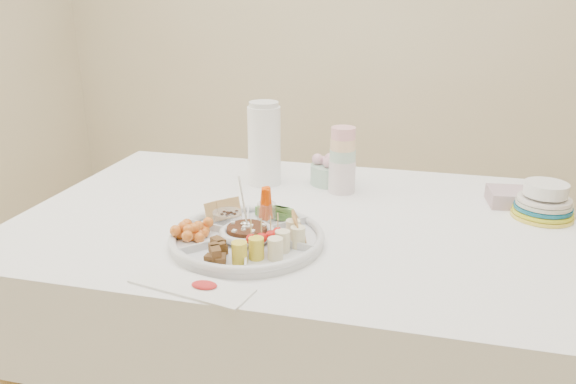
% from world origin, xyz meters
% --- Properties ---
extents(dining_table, '(1.52, 1.02, 0.76)m').
position_xyz_m(dining_table, '(0.00, 0.00, 0.38)').
color(dining_table, white).
rests_on(dining_table, floor).
extents(party_tray, '(0.46, 0.46, 0.04)m').
position_xyz_m(party_tray, '(-0.07, -0.21, 0.78)').
color(party_tray, silver).
rests_on(party_tray, dining_table).
extents(bean_dip, '(0.12, 0.12, 0.04)m').
position_xyz_m(bean_dip, '(-0.07, -0.21, 0.79)').
color(bean_dip, black).
rests_on(bean_dip, party_tray).
extents(tortillas, '(0.12, 0.12, 0.06)m').
position_xyz_m(tortillas, '(0.05, -0.17, 0.80)').
color(tortillas, gold).
rests_on(tortillas, party_tray).
extents(carrot_cucumber, '(0.12, 0.12, 0.09)m').
position_xyz_m(carrot_cucumber, '(-0.04, -0.08, 0.82)').
color(carrot_cucumber, '#F44800').
rests_on(carrot_cucumber, party_tray).
extents(pita_raisins, '(0.13, 0.13, 0.06)m').
position_xyz_m(pita_raisins, '(-0.17, -0.12, 0.80)').
color(pita_raisins, '#E3BE70').
rests_on(pita_raisins, party_tray).
extents(cherries, '(0.15, 0.15, 0.05)m').
position_xyz_m(cherries, '(-0.20, -0.25, 0.79)').
color(cherries, orange).
rests_on(cherries, party_tray).
extents(granola_chunks, '(0.12, 0.12, 0.04)m').
position_xyz_m(granola_chunks, '(-0.10, -0.34, 0.79)').
color(granola_chunks, brown).
rests_on(granola_chunks, party_tray).
extents(banana_tomato, '(0.14, 0.14, 0.09)m').
position_xyz_m(banana_tomato, '(0.02, -0.30, 0.82)').
color(banana_tomato, '#FEFC76').
rests_on(banana_tomato, party_tray).
extents(cup_stack, '(0.10, 0.10, 0.23)m').
position_xyz_m(cup_stack, '(0.09, 0.23, 0.87)').
color(cup_stack, '#AFBFAA').
rests_on(cup_stack, dining_table).
extents(thermos, '(0.13, 0.13, 0.27)m').
position_xyz_m(thermos, '(-0.16, 0.25, 0.90)').
color(thermos, white).
rests_on(thermos, dining_table).
extents(flower_bowl, '(0.15, 0.15, 0.10)m').
position_xyz_m(flower_bowl, '(0.05, 0.30, 0.81)').
color(flower_bowl, '#A4EBC6').
rests_on(flower_bowl, dining_table).
extents(napkin_stack, '(0.15, 0.13, 0.04)m').
position_xyz_m(napkin_stack, '(0.60, 0.24, 0.78)').
color(napkin_stack, '#B598A0').
rests_on(napkin_stack, dining_table).
extents(plate_stack, '(0.19, 0.19, 0.11)m').
position_xyz_m(plate_stack, '(0.67, 0.16, 0.81)').
color(plate_stack, yellow).
rests_on(plate_stack, dining_table).
extents(placemat, '(0.28, 0.14, 0.01)m').
position_xyz_m(placemat, '(-0.12, -0.45, 0.76)').
color(placemat, white).
rests_on(placemat, dining_table).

